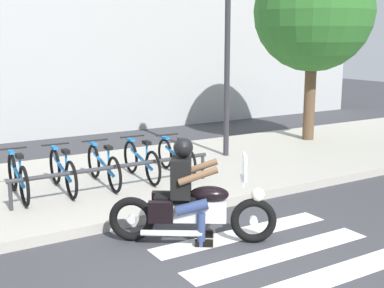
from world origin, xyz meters
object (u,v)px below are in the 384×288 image
at_px(bicycle_3, 141,161).
at_px(tree_near_rack, 314,12).
at_px(bicycle_4, 176,157).
at_px(bike_rack, 116,169).
at_px(rider, 187,183).
at_px(motorcycle, 193,210).
at_px(bicycle_0, 18,177).
at_px(bicycle_2, 104,166).
at_px(street_lamp, 227,33).
at_px(bicycle_1, 63,171).

xyz_separation_m(bicycle_3, tree_near_rack, (5.33, 1.21, 2.83)).
distance_m(bicycle_4, bike_rack, 1.57).
bearing_deg(rider, bicycle_3, 76.69).
bearing_deg(rider, bike_rack, 92.73).
bearing_deg(motorcycle, bicycle_0, 120.95).
bearing_deg(bicycle_3, bicycle_2, 179.97).
xyz_separation_m(rider, bicycle_4, (1.37, 2.68, -0.34)).
bearing_deg(tree_near_rack, bicycle_0, -170.90).
height_order(bicycle_4, bike_rack, bicycle_4).
distance_m(bicycle_2, street_lamp, 4.03).
xyz_separation_m(bicycle_0, bicycle_2, (1.47, 0.00, -0.01)).
xyz_separation_m(motorcycle, bicycle_3, (0.57, 2.72, 0.04)).
height_order(bicycle_0, bicycle_1, bicycle_0).
bearing_deg(bike_rack, street_lamp, 22.97).
relative_size(rider, bicycle_2, 0.83).
bearing_deg(tree_near_rack, rider, -146.94).
xyz_separation_m(bicycle_2, bicycle_4, (1.47, 0.00, -0.01)).
xyz_separation_m(bicycle_2, bike_rack, (-0.00, -0.55, 0.07)).
bearing_deg(bicycle_2, rider, -87.84).
xyz_separation_m(rider, bicycle_2, (-0.10, 2.68, -0.32)).
bearing_deg(bike_rack, bicycle_3, 37.04).
bearing_deg(bicycle_3, rider, -103.31).
distance_m(motorcycle, bicycle_3, 2.78).
bearing_deg(bicycle_4, bicycle_0, -179.98).
relative_size(motorcycle, rider, 1.35).
xyz_separation_m(rider, bicycle_0, (-1.57, 2.68, -0.31)).
xyz_separation_m(bicycle_0, bicycle_4, (2.94, 0.00, -0.02)).
xyz_separation_m(rider, bicycle_3, (0.63, 2.68, -0.32)).
bearing_deg(tree_near_rack, bicycle_2, -168.76).
distance_m(rider, bicycle_4, 3.03).
distance_m(bicycle_0, bicycle_4, 2.94).
xyz_separation_m(bicycle_0, bicycle_1, (0.73, 0.00, -0.00)).
bearing_deg(bicycle_3, tree_near_rack, 12.74).
bearing_deg(tree_near_rack, bicycle_4, -165.31).
distance_m(bicycle_1, bicycle_4, 2.20).
xyz_separation_m(rider, bike_rack, (-0.10, 2.12, -0.25)).
xyz_separation_m(motorcycle, bicycle_4, (1.30, 2.72, 0.03)).
distance_m(motorcycle, bike_rack, 2.18).
xyz_separation_m(bicycle_1, bike_rack, (0.73, -0.55, 0.06)).
bearing_deg(street_lamp, motorcycle, -130.78).
bearing_deg(motorcycle, bike_rack, 94.33).
relative_size(rider, bicycle_1, 0.86).
height_order(bicycle_0, bicycle_2, bicycle_0).
distance_m(motorcycle, bicycle_0, 3.18).
bearing_deg(bike_rack, bicycle_1, 142.95).
relative_size(bicycle_0, street_lamp, 0.35).
distance_m(bicycle_0, bike_rack, 1.57).
relative_size(motorcycle, bike_rack, 0.55).
bearing_deg(bicycle_0, bicycle_1, 0.03).
distance_m(bike_rack, tree_near_rack, 6.89).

